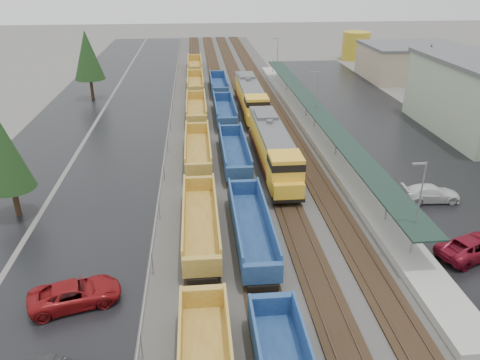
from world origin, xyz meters
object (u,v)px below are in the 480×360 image
object	(u,v)px
storage_tank	(356,46)
well_string_blue	(241,184)
locomotive_trail	(250,98)
parked_car_west_c	(75,294)
well_string_yellow	(198,150)
parked_car_east_c	(431,193)
parked_car_east_b	(472,247)
locomotive_lead	(273,148)

from	to	relation	value
storage_tank	well_string_blue	bearing A→B (deg)	-115.98
locomotive_trail	parked_car_west_c	xyz separation A→B (m)	(-16.26, -41.83, -1.62)
well_string_yellow	parked_car_east_c	size ratio (longest dim) A/B	20.98
well_string_yellow	parked_car_east_b	world-z (taller)	well_string_yellow
well_string_blue	storage_tank	world-z (taller)	storage_tank
well_string_blue	storage_tank	bearing A→B (deg)	64.02
storage_tank	parked_car_east_c	bearing A→B (deg)	-102.57
well_string_blue	storage_tank	size ratio (longest dim) A/B	15.31
locomotive_trail	well_string_blue	size ratio (longest dim) A/B	0.21
locomotive_lead	locomotive_trail	world-z (taller)	same
locomotive_trail	parked_car_east_c	bearing A→B (deg)	-65.57
locomotive_lead	parked_car_east_b	size ratio (longest dim) A/B	3.46
locomotive_trail	parked_car_east_b	distance (m)	40.95
locomotive_lead	parked_car_west_c	bearing A→B (deg)	-127.98
parked_car_east_b	well_string_blue	bearing A→B (deg)	33.95
well_string_blue	parked_car_west_c	world-z (taller)	well_string_blue
parked_car_west_c	parked_car_east_b	size ratio (longest dim) A/B	0.99
well_string_blue	parked_car_east_c	bearing A→B (deg)	-8.99
locomotive_lead	well_string_blue	bearing A→B (deg)	-123.36
locomotive_lead	well_string_yellow	xyz separation A→B (m)	(-8.00, 3.32, -1.22)
well_string_yellow	parked_car_east_c	bearing A→B (deg)	-29.45
well_string_yellow	well_string_blue	xyz separation A→B (m)	(4.00, -9.39, -0.01)
locomotive_lead	storage_tank	world-z (taller)	storage_tank
locomotive_trail	storage_tank	xyz separation A→B (m)	(29.51, 41.69, 0.70)
well_string_yellow	parked_car_east_c	xyz separation A→B (m)	(21.56, -12.17, -0.43)
storage_tank	parked_car_west_c	size ratio (longest dim) A/B	1.08
locomotive_trail	parked_car_east_c	size ratio (longest dim) A/B	3.76
locomotive_trail	well_string_blue	bearing A→B (deg)	-98.40
well_string_blue	parked_car_east_c	distance (m)	17.79
locomotive_lead	parked_car_east_b	xyz separation A→B (m)	(12.40, -17.99, -1.62)
parked_car_east_c	well_string_yellow	bearing A→B (deg)	63.56
well_string_yellow	storage_tank	xyz separation A→B (m)	(37.51, 59.37, 1.92)
storage_tank	parked_car_east_b	xyz separation A→B (m)	(-17.11, -80.68, -2.32)
well_string_yellow	storage_tank	size ratio (longest dim) A/B	18.00
well_string_yellow	locomotive_lead	bearing A→B (deg)	-22.52
locomotive_trail	storage_tank	distance (m)	51.08
locomotive_trail	storage_tank	size ratio (longest dim) A/B	3.22
locomotive_trail	well_string_yellow	size ratio (longest dim) A/B	0.18
locomotive_lead	parked_car_west_c	distance (m)	26.47
locomotive_trail	well_string_blue	xyz separation A→B (m)	(-4.00, -27.08, -1.23)
locomotive_lead	locomotive_trail	size ratio (longest dim) A/B	1.00
locomotive_lead	parked_car_west_c	world-z (taller)	locomotive_lead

